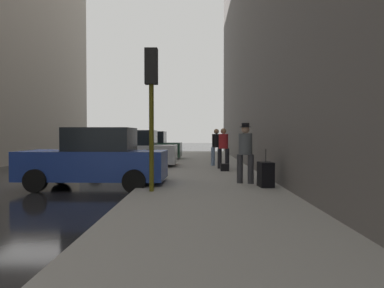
{
  "coord_description": "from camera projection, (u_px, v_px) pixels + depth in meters",
  "views": [
    {
      "loc": [
        5.64,
        -12.71,
        1.58
      ],
      "look_at": [
        5.42,
        4.86,
        1.15
      ],
      "focal_mm": 35.0,
      "sensor_mm": 36.0,
      "label": 1
    }
  ],
  "objects": [
    {
      "name": "rolling_suitcase",
      "position": [
        266.0,
        174.0,
        10.27
      ],
      "size": [
        0.4,
        0.59,
        1.04
      ],
      "color": "black",
      "rests_on": "sidewalk"
    },
    {
      "name": "duffel_bag",
      "position": [
        225.0,
        167.0,
        14.85
      ],
      "size": [
        0.32,
        0.44,
        0.28
      ],
      "color": "black",
      "rests_on": "sidewalk"
    },
    {
      "name": "parked_blue_sedan",
      "position": [
        96.0,
        159.0,
        11.1
      ],
      "size": [
        4.24,
        2.14,
        1.79
      ],
      "color": "navy",
      "rests_on": "ground_plane"
    },
    {
      "name": "pedestrian_in_red_jacket",
      "position": [
        223.0,
        146.0,
        15.83
      ],
      "size": [
        0.52,
        0.46,
        1.71
      ],
      "color": "black",
      "rests_on": "sidewalk"
    },
    {
      "name": "ground_plane",
      "position": [
        32.0,
        181.0,
        12.81
      ],
      "size": [
        120.0,
        120.0,
        0.0
      ],
      "primitive_type": "plane",
      "color": "black"
    },
    {
      "name": "pedestrian_in_jeans",
      "position": [
        216.0,
        145.0,
        17.45
      ],
      "size": [
        0.52,
        0.45,
        1.71
      ],
      "color": "#728CB2",
      "rests_on": "sidewalk"
    },
    {
      "name": "sidewalk",
      "position": [
        207.0,
        179.0,
        12.74
      ],
      "size": [
        4.0,
        40.0,
        0.15
      ],
      "primitive_type": "cube",
      "color": "gray",
      "rests_on": "ground_plane"
    },
    {
      "name": "fire_hydrant",
      "position": [
        172.0,
        157.0,
        18.18
      ],
      "size": [
        0.42,
        0.22,
        0.7
      ],
      "color": "red",
      "rests_on": "sidewalk"
    },
    {
      "name": "parked_dark_green_sedan",
      "position": [
        147.0,
        147.0,
        22.56
      ],
      "size": [
        4.26,
        2.17,
        1.79
      ],
      "color": "#193828",
      "rests_on": "ground_plane"
    },
    {
      "name": "pedestrian_with_beanie",
      "position": [
        245.0,
        150.0,
        11.0
      ],
      "size": [
        0.53,
        0.5,
        1.78
      ],
      "color": "#333338",
      "rests_on": "sidewalk"
    },
    {
      "name": "parked_silver_sedan",
      "position": [
        132.0,
        151.0,
        17.21
      ],
      "size": [
        4.23,
        2.11,
        1.79
      ],
      "color": "#B7BABF",
      "rests_on": "ground_plane"
    },
    {
      "name": "traffic_light",
      "position": [
        151.0,
        88.0,
        9.41
      ],
      "size": [
        0.32,
        0.32,
        3.6
      ],
      "color": "#514C0F",
      "rests_on": "sidewalk"
    }
  ]
}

